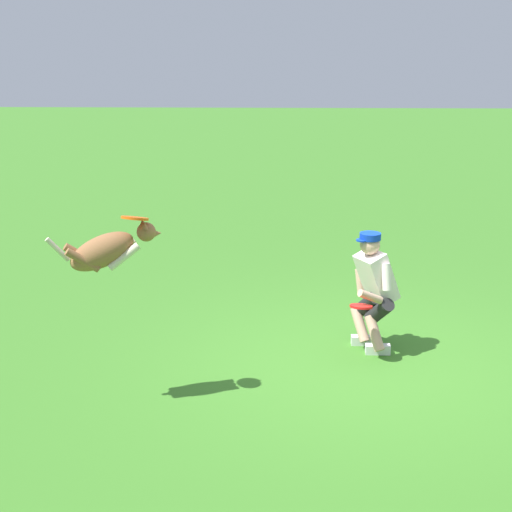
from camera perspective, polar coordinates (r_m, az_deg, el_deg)
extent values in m
plane|color=#387224|center=(7.99, 8.11, -8.12)|extent=(60.00, 60.00, 0.00)
cube|color=silver|center=(8.51, 7.96, -6.21)|extent=(0.26, 0.10, 0.10)
cylinder|color=tan|center=(8.41, 7.72, -5.07)|extent=(0.24, 0.32, 0.37)
cylinder|color=black|center=(8.35, 8.20, -3.60)|extent=(0.32, 0.43, 0.37)
cube|color=silver|center=(8.29, 9.03, -6.85)|extent=(0.26, 0.10, 0.10)
cylinder|color=tan|center=(8.20, 8.79, -5.69)|extent=(0.24, 0.32, 0.37)
cylinder|color=black|center=(8.16, 9.13, -4.10)|extent=(0.32, 0.43, 0.37)
cube|color=silver|center=(8.16, 8.93, -1.53)|extent=(0.52, 0.49, 0.58)
cylinder|color=silver|center=(8.29, 8.06, -0.79)|extent=(0.14, 0.16, 0.29)
cylinder|color=silver|center=(7.98, 9.64, -1.53)|extent=(0.14, 0.16, 0.29)
cylinder|color=tan|center=(7.91, 8.48, -3.00)|extent=(0.29, 0.20, 0.19)
cylinder|color=tan|center=(8.33, 7.71, -1.84)|extent=(0.14, 0.17, 0.27)
sphere|color=tan|center=(8.01, 8.45, 0.83)|extent=(0.21, 0.21, 0.21)
cylinder|color=#0E33AE|center=(7.99, 8.48, 1.45)|extent=(0.22, 0.22, 0.07)
cylinder|color=#0E33AE|center=(7.94, 7.87, 1.17)|extent=(0.12, 0.12, 0.02)
ellipsoid|color=#8F5F39|center=(6.80, -11.35, 0.34)|extent=(0.70, 0.48, 0.46)
ellipsoid|color=beige|center=(6.83, -10.00, 0.23)|extent=(0.14, 0.19, 0.16)
sphere|color=#8F5F39|center=(6.82, -8.15, 1.78)|extent=(0.17, 0.17, 0.17)
cone|color=#8F5F39|center=(6.84, -7.40, 1.68)|extent=(0.12, 0.12, 0.09)
cone|color=#8F5F39|center=(6.75, -8.25, 2.28)|extent=(0.06, 0.06, 0.07)
cone|color=#8F5F39|center=(6.86, -8.42, 2.48)|extent=(0.06, 0.06, 0.07)
cylinder|color=beige|center=(6.76, -9.77, -0.05)|extent=(0.30, 0.17, 0.24)
cylinder|color=beige|center=(6.92, -9.98, 0.31)|extent=(0.30, 0.17, 0.24)
cylinder|color=#8F5F39|center=(6.72, -12.73, -0.31)|extent=(0.30, 0.17, 0.24)
cylinder|color=#8F5F39|center=(6.88, -12.87, 0.05)|extent=(0.30, 0.17, 0.24)
cylinder|color=beige|center=(6.76, -14.51, 0.47)|extent=(0.20, 0.11, 0.23)
cylinder|color=#EE580F|center=(6.76, -8.99, 2.79)|extent=(0.31, 0.31, 0.09)
cylinder|color=red|center=(7.86, 7.81, -3.72)|extent=(0.32, 0.32, 0.07)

